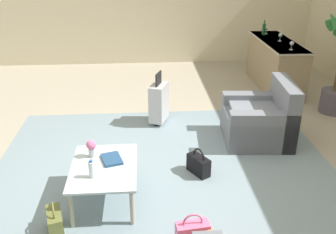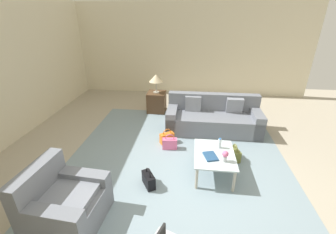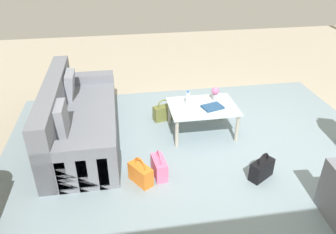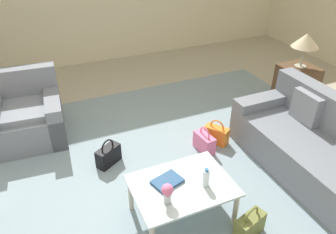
{
  "view_description": "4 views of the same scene",
  "coord_description": "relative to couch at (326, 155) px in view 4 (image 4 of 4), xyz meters",
  "views": [
    {
      "loc": [
        3.92,
        -0.05,
        2.65
      ],
      "look_at": [
        0.5,
        0.2,
        1.06
      ],
      "focal_mm": 40.0,
      "sensor_mm": 36.0,
      "label": 1
    },
    {
      "loc": [
        -3.04,
        -0.05,
        2.73
      ],
      "look_at": [
        0.89,
        0.39,
        0.89
      ],
      "focal_mm": 24.0,
      "sensor_mm": 36.0,
      "label": 2
    },
    {
      "loc": [
        1.56,
        3.51,
        2.62
      ],
      "look_at": [
        0.99,
        0.06,
        0.63
      ],
      "focal_mm": 35.0,
      "sensor_mm": 36.0,
      "label": 3
    },
    {
      "loc": [
        -0.66,
        -2.58,
        2.65
      ],
      "look_at": [
        0.5,
        0.07,
        0.86
      ],
      "focal_mm": 35.0,
      "sensor_mm": 36.0,
      "label": 4
    }
  ],
  "objects": [
    {
      "name": "armchair",
      "position": [
        -3.09,
        2.27,
        0.0
      ],
      "size": [
        0.99,
        1.0,
        0.9
      ],
      "color": "slate",
      "rests_on": "ground"
    },
    {
      "name": "coffee_table",
      "position": [
        -1.8,
        0.1,
        0.09
      ],
      "size": [
        0.96,
        0.71,
        0.44
      ],
      "color": "silver",
      "rests_on": "ground"
    },
    {
      "name": "handbag_pink",
      "position": [
        -1.04,
        0.99,
        -0.17
      ],
      "size": [
        0.18,
        0.33,
        0.36
      ],
      "color": "pink",
      "rests_on": "ground"
    },
    {
      "name": "flower_vase",
      "position": [
        -2.02,
        -0.05,
        0.27
      ],
      "size": [
        0.11,
        0.11,
        0.21
      ],
      "color": "#B2B7BC",
      "rests_on": "coffee_table"
    },
    {
      "name": "table_lamp",
      "position": [
        1.0,
        1.6,
        0.72
      ],
      "size": [
        0.41,
        0.41,
        0.54
      ],
      "color": "#ADA899",
      "rests_on": "side_table"
    },
    {
      "name": "ground_plane",
      "position": [
        -2.2,
        0.6,
        -0.3
      ],
      "size": [
        12.0,
        12.0,
        0.0
      ],
      "primitive_type": "plane",
      "color": "#A89E89"
    },
    {
      "name": "handbag_olive",
      "position": [
        -1.3,
        -0.36,
        -0.17
      ],
      "size": [
        0.35,
        0.22,
        0.36
      ],
      "color": "olive",
      "rests_on": "ground"
    },
    {
      "name": "couch",
      "position": [
        0.0,
        0.0,
        0.0
      ],
      "size": [
        0.91,
        2.29,
        0.88
      ],
      "color": "slate",
      "rests_on": "ground"
    },
    {
      "name": "handbag_orange",
      "position": [
        -0.8,
        1.07,
        -0.17
      ],
      "size": [
        0.29,
        0.34,
        0.36
      ],
      "color": "orange",
      "rests_on": "ground"
    },
    {
      "name": "area_rug",
      "position": [
        -1.6,
        0.8,
        -0.3
      ],
      "size": [
        5.2,
        4.4,
        0.01
      ],
      "primitive_type": "cube",
      "color": "gray",
      "rests_on": "ground"
    },
    {
      "name": "side_table",
      "position": [
        1.0,
        1.6,
        -0.01
      ],
      "size": [
        0.53,
        0.53,
        0.59
      ],
      "primitive_type": "cube",
      "color": "#513823",
      "rests_on": "ground"
    },
    {
      "name": "handbag_black",
      "position": [
        -2.25,
        1.22,
        -0.17
      ],
      "size": [
        0.35,
        0.29,
        0.36
      ],
      "color": "black",
      "rests_on": "ground"
    },
    {
      "name": "water_bottle",
      "position": [
        -1.6,
        -0.0,
        0.24
      ],
      "size": [
        0.06,
        0.06,
        0.2
      ],
      "color": "silver",
      "rests_on": "coffee_table"
    },
    {
      "name": "coffee_table_book",
      "position": [
        -1.92,
        0.18,
        0.16
      ],
      "size": [
        0.32,
        0.27,
        0.03
      ],
      "primitive_type": "cube",
      "rotation": [
        0.0,
        0.0,
        0.29
      ],
      "color": "navy",
      "rests_on": "coffee_table"
    }
  ]
}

